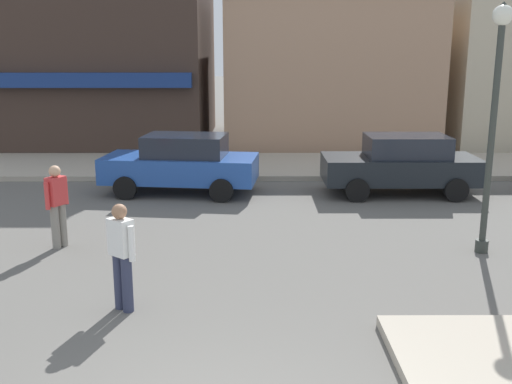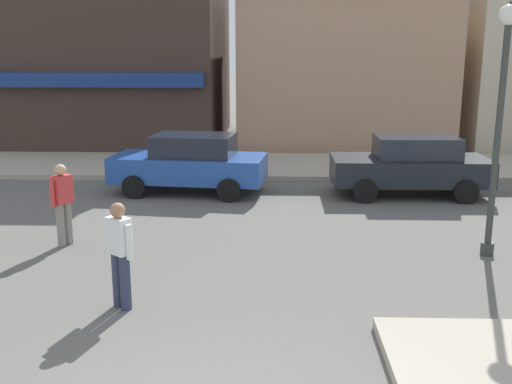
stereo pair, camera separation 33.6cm
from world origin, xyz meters
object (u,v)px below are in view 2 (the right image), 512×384
(pedestrian_crossing_far, at_px, (120,252))
(pedestrian_crossing_near, at_px, (63,202))
(lamp_post, at_px, (502,95))
(parked_car_nearest, at_px, (190,163))
(parked_car_second, at_px, (411,165))

(pedestrian_crossing_far, bearing_deg, pedestrian_crossing_near, 122.67)
(lamp_post, height_order, pedestrian_crossing_far, lamp_post)
(pedestrian_crossing_near, relative_size, pedestrian_crossing_far, 1.00)
(parked_car_nearest, distance_m, parked_car_second, 5.78)
(parked_car_nearest, distance_m, pedestrian_crossing_near, 4.83)
(parked_car_nearest, height_order, pedestrian_crossing_near, pedestrian_crossing_near)
(lamp_post, xyz_separation_m, pedestrian_crossing_far, (-6.22, -2.54, -2.09))
(lamp_post, distance_m, pedestrian_crossing_near, 8.33)
(parked_car_second, xyz_separation_m, pedestrian_crossing_far, (-5.79, -7.20, 0.06))
(lamp_post, xyz_separation_m, parked_car_second, (-0.43, 4.67, -2.15))
(lamp_post, relative_size, pedestrian_crossing_far, 2.82)
(parked_car_second, distance_m, pedestrian_crossing_near, 8.78)
(lamp_post, distance_m, pedestrian_crossing_far, 7.03)
(parked_car_second, bearing_deg, pedestrian_crossing_far, -128.79)
(parked_car_nearest, bearing_deg, lamp_post, -37.70)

